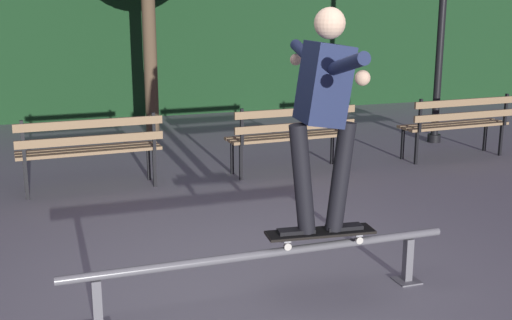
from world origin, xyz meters
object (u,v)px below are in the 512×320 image
Objects in this scene: skateboard at (320,233)px; park_bench_rightmost at (458,120)px; skateboarder at (324,103)px; park_bench_left_center at (90,145)px; park_bench_right_center at (292,131)px; grind_rail at (265,262)px.

park_bench_rightmost is at bearing 42.87° from skateboard.
skateboarder reaches higher than skateboard.
park_bench_left_center and park_bench_rightmost have the same top height.
park_bench_left_center is at bearing 111.56° from skateboarder.
park_bench_left_center is 2.44m from park_bench_right_center.
park_bench_rightmost is (3.57, 3.32, -0.88)m from skateboarder.
park_bench_rightmost reaches higher than grind_rail.
park_bench_left_center and park_bench_right_center have the same top height.
park_bench_right_center is (1.13, 3.32, 0.06)m from skateboard.
skateboarder is (0.00, -0.00, 0.94)m from skateboard.
park_bench_rightmost is (4.88, 0.00, 0.00)m from park_bench_left_center.
park_bench_right_center is at bearing 71.15° from skateboard.
park_bench_right_center reaches higher than skateboard.
grind_rail is 1.18m from skateboarder.
grind_rail is 1.74× the size of park_bench_left_center.
park_bench_left_center is (-1.31, 3.32, -0.88)m from skateboarder.
park_bench_left_center is at bearing 180.00° from park_bench_rightmost.
skateboarder reaches higher than park_bench_right_center.
grind_rail is at bearing 179.96° from skateboarder.
grind_rail is 0.45m from skateboard.
park_bench_right_center is (1.13, 3.32, -0.88)m from skateboarder.
skateboarder reaches higher than park_bench_left_center.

